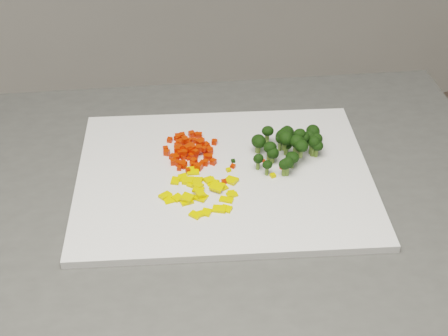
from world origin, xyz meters
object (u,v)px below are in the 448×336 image
object	(u,v)px
cutting_board	(224,176)
broccoli_pile	(289,143)
carrot_pile	(190,147)
pepper_pile	(202,191)

from	to	relation	value
cutting_board	broccoli_pile	xyz separation A→B (m)	(0.11, 0.01, 0.03)
cutting_board	carrot_pile	world-z (taller)	carrot_pile
carrot_pile	broccoli_pile	world-z (taller)	broccoli_pile
carrot_pile	broccoli_pile	xyz separation A→B (m)	(0.14, -0.06, 0.01)
carrot_pile	pepper_pile	size ratio (longest dim) A/B	0.86
carrot_pile	cutting_board	bearing A→B (deg)	-62.08
carrot_pile	pepper_pile	bearing A→B (deg)	-96.23
cutting_board	broccoli_pile	bearing A→B (deg)	4.08
broccoli_pile	carrot_pile	bearing A→B (deg)	158.29
cutting_board	broccoli_pile	size ratio (longest dim) A/B	3.75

